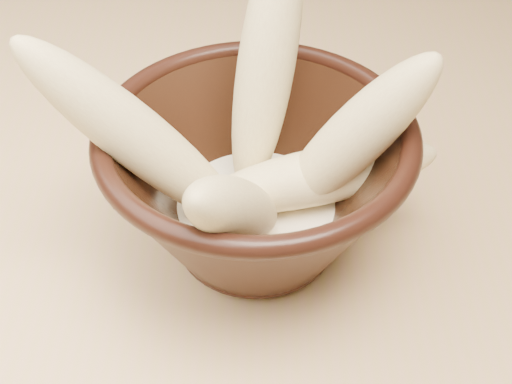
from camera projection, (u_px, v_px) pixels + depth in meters
table at (218, 197)px, 0.70m from camera, size 1.20×0.80×0.75m
bowl at (256, 181)px, 0.50m from camera, size 0.22×0.22×0.12m
milk_puddle at (256, 211)px, 0.52m from camera, size 0.12×0.12×0.02m
banana_upright at (266, 64)px, 0.49m from camera, size 0.08×0.12×0.19m
banana_left at (137, 138)px, 0.46m from camera, size 0.16×0.04×0.17m
banana_right at (354, 138)px, 0.47m from camera, size 0.13×0.05×0.16m
banana_across at (321, 176)px, 0.50m from camera, size 0.18×0.08×0.05m
banana_front at (235, 210)px, 0.44m from camera, size 0.09×0.13×0.13m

